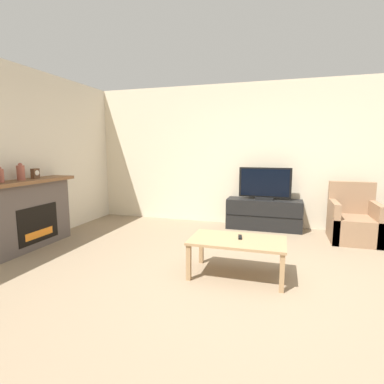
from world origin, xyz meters
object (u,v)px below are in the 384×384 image
(mantel_clock, at_px, (35,173))
(tv, at_px, (265,185))
(mantel_vase_centre_left, at_px, (21,172))
(armchair, at_px, (353,222))
(fireplace, at_px, (29,213))
(tv_stand, at_px, (264,214))
(remote, at_px, (240,237))
(coffee_table, at_px, (237,244))
(mantel_vase_left, at_px, (0,175))

(mantel_clock, xyz_separation_m, tv, (3.26, 1.95, -0.28))
(mantel_vase_centre_left, distance_m, armchair, 5.13)
(tv, relative_size, armchair, 1.00)
(fireplace, height_order, armchair, fireplace)
(tv_stand, distance_m, remote, 2.17)
(tv_stand, bearing_deg, mantel_vase_centre_left, -145.95)
(remote, bearing_deg, tv, 77.38)
(mantel_clock, distance_m, tv, 3.81)
(fireplace, bearing_deg, remote, -1.16)
(fireplace, xyz_separation_m, coffee_table, (3.12, -0.12, -0.14))
(remote, bearing_deg, mantel_clock, 167.29)
(armchair, xyz_separation_m, remote, (-1.56, -1.86, 0.15))
(fireplace, distance_m, remote, 3.14)
(fireplace, relative_size, mantel_vase_left, 6.92)
(coffee_table, relative_size, remote, 7.04)
(tv, bearing_deg, coffee_table, -94.21)
(fireplace, xyz_separation_m, tv, (3.28, 2.09, 0.30))
(mantel_vase_left, relative_size, remote, 1.38)
(tv_stand, bearing_deg, coffee_table, -94.21)
(fireplace, bearing_deg, coffee_table, -2.30)
(mantel_vase_centre_left, bearing_deg, remote, 0.86)
(fireplace, relative_size, coffee_table, 1.35)
(tv, bearing_deg, fireplace, -147.46)
(mantel_vase_left, relative_size, coffee_table, 0.20)
(tv, bearing_deg, mantel_clock, -149.19)
(mantel_clock, relative_size, tv, 0.16)
(coffee_table, xyz_separation_m, remote, (0.02, 0.06, 0.06))
(armchair, bearing_deg, mantel_vase_left, -154.49)
(mantel_vase_left, distance_m, mantel_clock, 0.59)
(mantel_vase_centre_left, relative_size, coffee_table, 0.23)
(coffee_table, bearing_deg, armchair, 50.48)
(mantel_clock, height_order, armchair, mantel_clock)
(mantel_vase_left, distance_m, remote, 3.22)
(mantel_vase_centre_left, xyz_separation_m, tv, (3.26, 2.20, -0.32))
(mantel_vase_left, height_order, mantel_vase_centre_left, mantel_vase_centre_left)
(armchair, bearing_deg, fireplace, -159.10)
(tv, distance_m, coffee_table, 2.27)
(mantel_vase_centre_left, xyz_separation_m, coffee_table, (3.10, -0.01, -0.75))
(mantel_vase_left, xyz_separation_m, coffee_table, (3.10, 0.32, -0.74))
(mantel_vase_left, height_order, tv_stand, mantel_vase_left)
(fireplace, relative_size, tv_stand, 1.09)
(armchair, height_order, coffee_table, armchair)
(fireplace, bearing_deg, mantel_vase_centre_left, -81.43)
(tv_stand, xyz_separation_m, armchair, (1.42, -0.30, 0.02))
(mantel_vase_centre_left, height_order, remote, mantel_vase_centre_left)
(fireplace, bearing_deg, tv_stand, 32.57)
(tv_stand, bearing_deg, remote, -93.76)
(mantel_vase_left, relative_size, tv_stand, 0.16)
(mantel_vase_left, distance_m, coffee_table, 3.20)
(mantel_vase_left, distance_m, tv_stand, 4.22)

